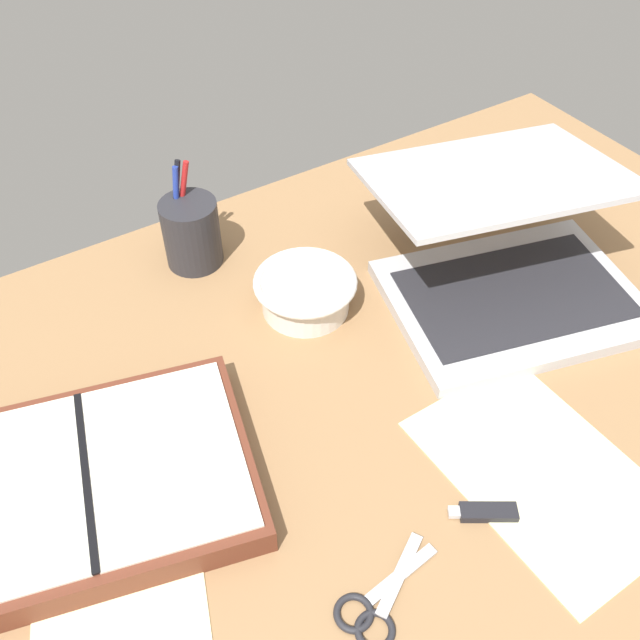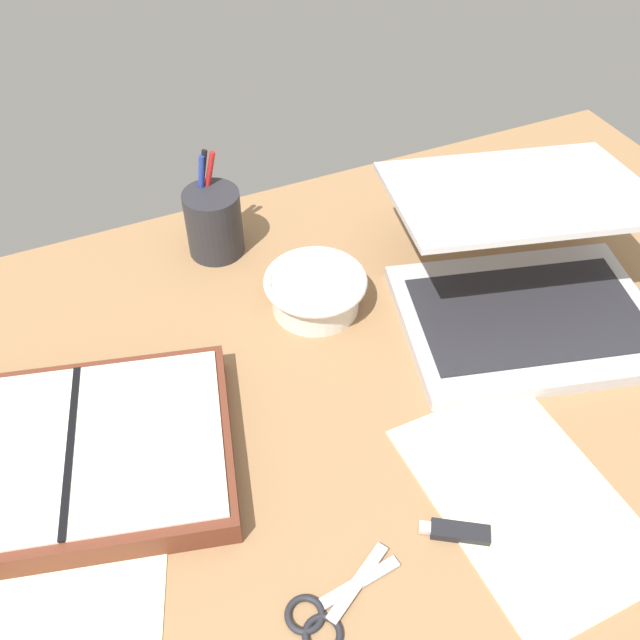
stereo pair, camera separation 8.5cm
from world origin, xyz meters
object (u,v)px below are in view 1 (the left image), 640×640
at_px(laptop, 507,256).
at_px(scissors, 373,610).
at_px(bowl, 305,292).
at_px(pen_cup, 191,232).
at_px(planner, 90,485).

bearing_deg(laptop, scissors, -131.23).
distance_m(bowl, scissors, 0.42).
relative_size(pen_cup, planner, 0.39).
bearing_deg(scissors, planner, 106.02).
relative_size(laptop, planner, 1.07).
relative_size(bowl, planner, 0.35).
bearing_deg(scissors, pen_cup, 63.52).
distance_m(pen_cup, scissors, 0.57).
xyz_separation_m(bowl, scissors, (-0.16, -0.39, -0.03)).
bearing_deg(scissors, laptop, 15.45).
xyz_separation_m(bowl, pen_cup, (-0.08, 0.17, 0.02)).
relative_size(bowl, scissors, 1.10).
relative_size(pen_cup, scissors, 1.21).
distance_m(planner, scissors, 0.32).
xyz_separation_m(laptop, bowl, (-0.25, 0.11, -0.03)).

